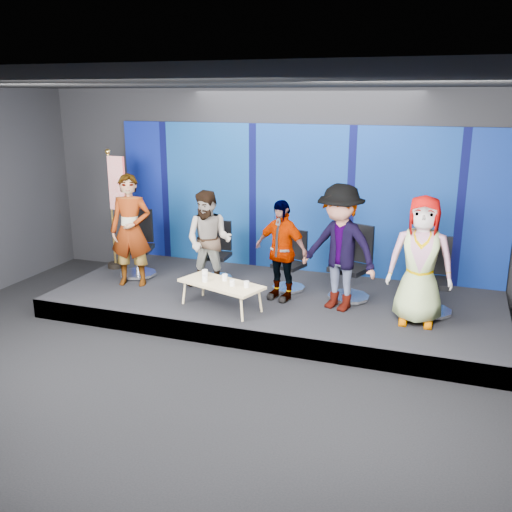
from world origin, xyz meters
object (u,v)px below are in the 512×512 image
at_px(panelist_d, 340,248).
at_px(mug_e, 247,284).
at_px(mug_a, 205,273).
at_px(mug_b, 205,279).
at_px(flag_stand, 116,207).
at_px(panelist_b, 209,241).
at_px(mug_d, 232,283).
at_px(chair_c, 290,270).
at_px(chair_a, 138,254).
at_px(coffee_table, 221,285).
at_px(panelist_a, 131,230).
at_px(mug_c, 225,277).
at_px(panelist_e, 421,261).
at_px(chair_e, 432,288).
at_px(chair_b, 217,261).
at_px(panelist_c, 281,250).
at_px(chair_d, 351,275).

bearing_deg(panelist_d, mug_e, -132.02).
height_order(mug_a, mug_e, mug_a).
xyz_separation_m(mug_b, flag_stand, (-2.31, 1.26, 0.70)).
height_order(panelist_b, mug_d, panelist_b).
bearing_deg(panelist_d, chair_c, 166.11).
relative_size(mug_a, mug_b, 1.09).
height_order(chair_a, mug_a, chair_a).
bearing_deg(mug_d, panelist_d, 24.51).
bearing_deg(mug_e, coffee_table, 170.16).
relative_size(mug_a, flag_stand, 0.05).
xyz_separation_m(panelist_a, mug_d, (2.04, -0.61, -0.49)).
relative_size(panelist_a, mug_c, 18.90).
relative_size(chair_a, panelist_e, 0.64).
distance_m(chair_c, chair_e, 2.26).
bearing_deg(mug_c, panelist_a, 167.21).
xyz_separation_m(panelist_b, panelist_e, (3.32, -0.35, 0.09)).
distance_m(panelist_e, mug_a, 3.19).
height_order(chair_b, chair_e, chair_e).
relative_size(panelist_c, mug_b, 16.04).
bearing_deg(mug_c, flag_stand, 156.55).
bearing_deg(panelist_e, mug_a, -177.97).
bearing_deg(mug_d, flag_stand, 154.77).
relative_size(mug_c, mug_e, 1.05).
height_order(panelist_a, chair_d, panelist_a).
relative_size(chair_b, panelist_e, 0.56).
distance_m(panelist_e, mug_d, 2.67).
height_order(chair_d, mug_b, chair_d).
xyz_separation_m(chair_c, mug_a, (-1.08, -0.99, 0.13)).
bearing_deg(panelist_d, flag_stand, -169.04).
relative_size(panelist_a, panelist_e, 1.03).
height_order(panelist_a, mug_a, panelist_a).
xyz_separation_m(chair_a, chair_d, (3.76, 0.07, 0.00)).
relative_size(panelist_b, panelist_e, 0.90).
relative_size(chair_e, flag_stand, 0.51).
bearing_deg(mug_d, mug_c, 136.22).
relative_size(panelist_a, mug_e, 19.83).
bearing_deg(chair_e, flag_stand, 174.64).
bearing_deg(chair_c, chair_a, -159.14).
xyz_separation_m(coffee_table, mug_e, (0.43, -0.07, 0.08)).
distance_m(mug_c, mug_d, 0.27).
bearing_deg(chair_e, panelist_e, -111.06).
distance_m(panelist_b, flag_stand, 2.11).
height_order(chair_d, mug_d, chair_d).
bearing_deg(panelist_c, flag_stand, -172.23).
xyz_separation_m(panelist_d, coffee_table, (-1.64, -0.57, -0.57)).
xyz_separation_m(panelist_a, coffee_table, (1.83, -0.53, -0.57)).
bearing_deg(mug_a, panelist_e, 3.77).
xyz_separation_m(panelist_d, mug_b, (-1.89, -0.61, -0.49)).
distance_m(chair_b, panelist_e, 3.56).
height_order(panelist_a, mug_d, panelist_a).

